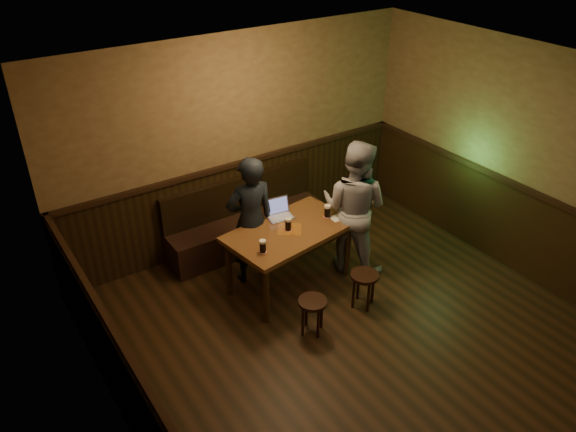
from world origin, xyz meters
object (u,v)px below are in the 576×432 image
(pint_right, at_px, (327,211))
(person_suit, at_px, (251,221))
(bench, at_px, (246,225))
(stool_left, at_px, (313,307))
(laptop, at_px, (279,212))
(stool_right, at_px, (364,280))
(pint_mid, at_px, (288,224))
(pub_table, at_px, (290,237))
(pint_left, at_px, (263,246))
(person_grey, at_px, (354,208))

(pint_right, relative_size, person_suit, 0.10)
(bench, relative_size, stool_left, 5.14)
(pint_right, relative_size, laptop, 0.47)
(stool_right, distance_m, pint_mid, 1.08)
(stool_left, relative_size, pint_right, 2.68)
(stool_left, bearing_deg, laptop, 74.22)
(stool_right, height_order, pint_right, pint_right)
(pub_table, height_order, laptop, laptop)
(stool_right, bearing_deg, person_suit, 123.72)
(pint_mid, distance_m, pint_right, 0.56)
(pint_left, relative_size, pint_right, 0.96)
(pint_right, bearing_deg, stool_left, -134.28)
(pint_right, bearing_deg, pub_table, 178.33)
(stool_left, bearing_deg, pint_mid, 73.61)
(bench, relative_size, person_grey, 1.27)
(bench, distance_m, pint_mid, 1.20)
(pint_right, height_order, person_grey, person_grey)
(stool_right, xyz_separation_m, pint_mid, (-0.51, 0.80, 0.52))
(pint_right, distance_m, person_grey, 0.34)
(laptop, distance_m, person_suit, 0.37)
(laptop, bearing_deg, person_grey, -21.24)
(person_suit, bearing_deg, pub_table, 136.85)
(stool_right, relative_size, pint_mid, 2.84)
(pint_right, bearing_deg, person_suit, 155.08)
(pub_table, distance_m, laptop, 0.36)
(bench, relative_size, pint_right, 13.79)
(pub_table, bearing_deg, bench, 81.63)
(pint_mid, height_order, person_suit, person_suit)
(bench, relative_size, pint_mid, 14.07)
(stool_left, bearing_deg, pint_right, 45.72)
(bench, relative_size, stool_right, 4.96)
(pint_left, relative_size, pint_mid, 0.98)
(pint_right, distance_m, person_suit, 0.93)
(stool_right, bearing_deg, laptop, 110.71)
(bench, distance_m, stool_left, 1.92)
(pint_mid, xyz_separation_m, laptop, (0.08, 0.32, -0.02))
(pub_table, distance_m, pint_mid, 0.18)
(bench, relative_size, person_suit, 1.34)
(bench, xyz_separation_m, person_grey, (0.86, -1.18, 0.56))
(pint_left, xyz_separation_m, person_suit, (0.20, 0.60, -0.05))
(bench, distance_m, stool_right, 1.93)
(bench, xyz_separation_m, pint_right, (0.54, -1.07, 0.56))
(pint_mid, xyz_separation_m, person_grey, (0.89, -0.12, -0.00))
(pub_table, bearing_deg, person_suit, 120.62)
(laptop, bearing_deg, bench, 102.23)
(pint_left, height_order, person_grey, person_grey)
(person_suit, bearing_deg, pint_right, 162.94)
(stool_left, relative_size, stool_right, 0.97)
(laptop, relative_size, person_suit, 0.21)
(pub_table, xyz_separation_m, pint_mid, (-0.02, -0.00, 0.18))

